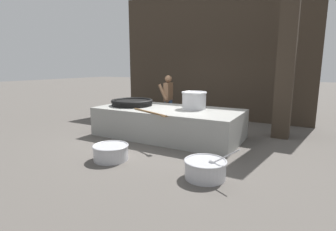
% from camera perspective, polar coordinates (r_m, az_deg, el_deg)
% --- Properties ---
extents(ground_plane, '(60.00, 60.00, 0.00)m').
position_cam_1_polar(ground_plane, '(7.07, 0.00, -4.55)').
color(ground_plane, '#56514C').
extents(back_wall, '(6.93, 0.24, 4.44)m').
position_cam_1_polar(back_wall, '(9.66, 9.19, 12.71)').
color(back_wall, '#382D23').
rests_on(back_wall, ground_plane).
extents(support_pillar, '(0.42, 0.42, 4.44)m').
position_cam_1_polar(support_pillar, '(7.41, 24.49, 12.56)').
color(support_pillar, '#382D23').
rests_on(support_pillar, ground_plane).
extents(hearth_platform, '(3.81, 1.80, 0.76)m').
position_cam_1_polar(hearth_platform, '(6.98, 0.00, -1.54)').
color(hearth_platform, gray).
rests_on(hearth_platform, ground_plane).
extents(giant_wok_near, '(1.18, 1.18, 0.17)m').
position_cam_1_polar(giant_wok_near, '(7.51, -7.82, 2.88)').
color(giant_wok_near, black).
rests_on(giant_wok_near, hearth_platform).
extents(stock_pot, '(0.66, 0.66, 0.45)m').
position_cam_1_polar(stock_pot, '(6.86, 5.69, 3.42)').
color(stock_pot, silver).
rests_on(stock_pot, hearth_platform).
extents(stirring_paddle, '(1.25, 0.58, 0.04)m').
position_cam_1_polar(stirring_paddle, '(6.22, -3.77, 0.68)').
color(stirring_paddle, brown).
rests_on(stirring_paddle, hearth_platform).
extents(cook, '(0.40, 0.61, 1.58)m').
position_cam_1_polar(cook, '(8.34, 0.02, 3.77)').
color(cook, brown).
rests_on(cook, ground_plane).
extents(prep_bowl_vegetables, '(0.94, 0.72, 0.61)m').
position_cam_1_polar(prep_bowl_vegetables, '(4.52, 8.13, -11.26)').
color(prep_bowl_vegetables, '#B7B7BC').
rests_on(prep_bowl_vegetables, ground_plane).
extents(prep_bowl_meat, '(0.72, 0.72, 0.31)m').
position_cam_1_polar(prep_bowl_meat, '(5.43, -12.35, -7.68)').
color(prep_bowl_meat, '#B7B7BC').
rests_on(prep_bowl_meat, ground_plane).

